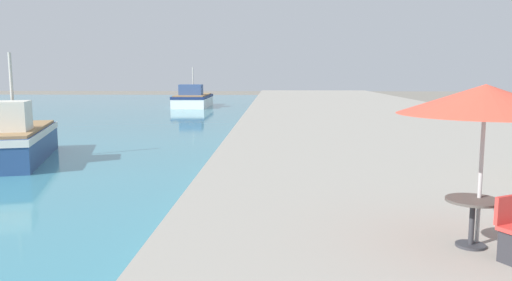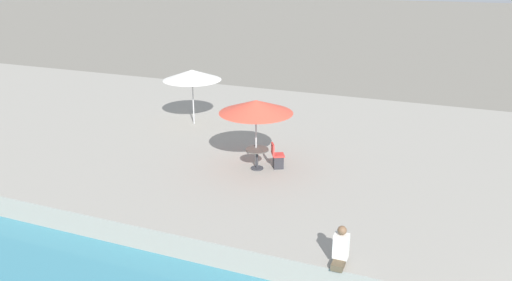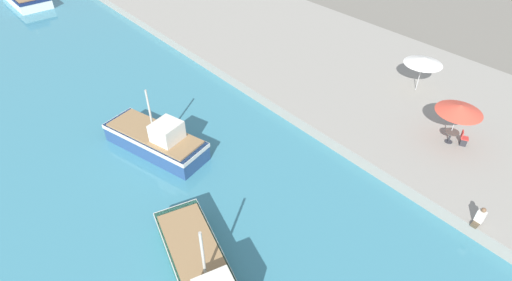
{
  "view_description": "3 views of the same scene",
  "coord_description": "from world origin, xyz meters",
  "views": [
    {
      "loc": [
        2.0,
        3.82,
        3.37
      ],
      "look_at": [
        1.5,
        17.21,
        1.57
      ],
      "focal_mm": 35.0,
      "sensor_mm": 36.0,
      "label": 1
    },
    {
      "loc": [
        -10.02,
        5.27,
        7.64
      ],
      "look_at": [
        5.11,
        11.3,
        1.77
      ],
      "focal_mm": 35.0,
      "sensor_mm": 36.0,
      "label": 2
    },
    {
      "loc": [
        -15.37,
        4.61,
        15.29
      ],
      "look_at": [
        -4.0,
        18.0,
        1.37
      ],
      "focal_mm": 28.0,
      "sensor_mm": 36.0,
      "label": 3
    }
  ],
  "objects": [
    {
      "name": "cafe_umbrella_pink",
      "position": [
        5.11,
        11.3,
        2.99
      ],
      "size": [
        2.55,
        2.55,
        2.45
      ],
      "color": "#B7B7B7",
      "rests_on": "quay_promenade"
    },
    {
      "name": "cafe_umbrella_white",
      "position": [
        8.72,
        15.73,
        2.99
      ],
      "size": [
        2.55,
        2.55,
        2.45
      ],
      "color": "#B7B7B7",
      "rests_on": "quay_promenade"
    },
    {
      "name": "cafe_table",
      "position": [
        4.98,
        11.21,
        1.3
      ],
      "size": [
        0.8,
        0.8,
        0.74
      ],
      "color": "#333338",
      "rests_on": "quay_promenade"
    },
    {
      "name": "cafe_chair_left",
      "position": [
        5.33,
        10.58,
        1.09
      ],
      "size": [
        0.56,
        0.57,
        0.91
      ],
      "rotation": [
        0.0,
        0.0,
        3.64
      ],
      "color": "#2D2D33",
      "rests_on": "quay_promenade"
    },
    {
      "name": "person_at_quay",
      "position": [
        0.29,
        7.21,
        1.21
      ],
      "size": [
        0.54,
        0.36,
        1.0
      ],
      "color": "brown",
      "rests_on": "quay_promenade"
    }
  ]
}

